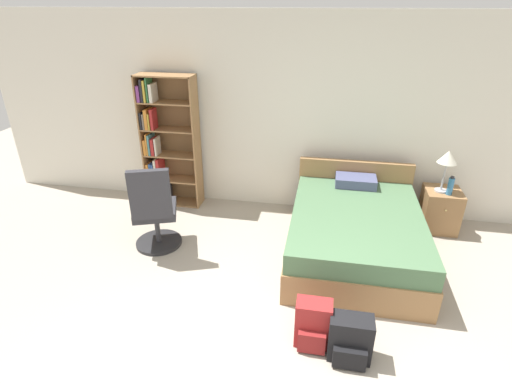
% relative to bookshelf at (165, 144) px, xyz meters
% --- Properties ---
extents(wall_back, '(9.00, 0.06, 2.60)m').
position_rel_bookshelf_xyz_m(wall_back, '(1.94, 0.23, 0.42)').
color(wall_back, silver).
rests_on(wall_back, ground_plane).
extents(bookshelf, '(0.77, 0.30, 1.83)m').
position_rel_bookshelf_xyz_m(bookshelf, '(0.00, 0.00, 0.00)').
color(bookshelf, olive).
rests_on(bookshelf, ground_plane).
extents(bed, '(1.45, 1.96, 0.82)m').
position_rel_bookshelf_xyz_m(bed, '(2.60, -0.87, -0.59)').
color(bed, olive).
rests_on(bed, ground_plane).
extents(office_chair, '(0.62, 0.68, 1.09)m').
position_rel_bookshelf_xyz_m(office_chair, '(0.32, -1.20, -0.40)').
color(office_chair, '#232326').
rests_on(office_chair, ground_plane).
extents(nightstand, '(0.43, 0.46, 0.54)m').
position_rel_bookshelf_xyz_m(nightstand, '(3.69, -0.09, -0.61)').
color(nightstand, olive).
rests_on(nightstand, ground_plane).
extents(table_lamp, '(0.23, 0.23, 0.53)m').
position_rel_bookshelf_xyz_m(table_lamp, '(3.64, -0.12, 0.08)').
color(table_lamp, '#B2B2B7').
rests_on(table_lamp, nightstand).
extents(water_bottle, '(0.07, 0.07, 0.24)m').
position_rel_bookshelf_xyz_m(water_bottle, '(3.72, -0.20, -0.23)').
color(water_bottle, teal).
rests_on(water_bottle, nightstand).
extents(backpack_black, '(0.35, 0.27, 0.40)m').
position_rel_bookshelf_xyz_m(backpack_black, '(2.52, -2.43, -0.69)').
color(backpack_black, black).
rests_on(backpack_black, ground_plane).
extents(backpack_red, '(0.30, 0.25, 0.43)m').
position_rel_bookshelf_xyz_m(backpack_red, '(2.21, -2.33, -0.68)').
color(backpack_red, maroon).
rests_on(backpack_red, ground_plane).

